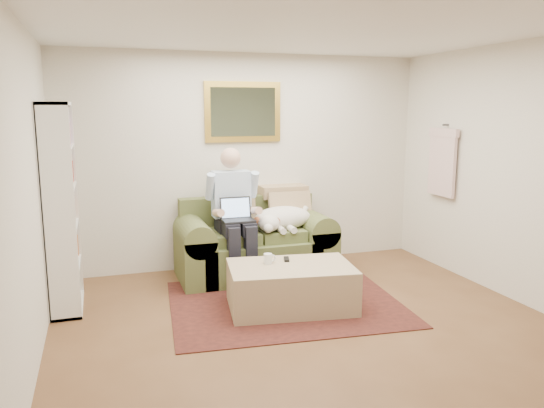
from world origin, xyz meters
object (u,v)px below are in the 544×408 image
coffee_mug (268,259)px  bookshelf (61,208)px  sleeping_dog (283,218)px  ottoman (291,287)px  sofa (254,249)px  laptop (237,214)px  seated_man (235,216)px

coffee_mug → bookshelf: 2.05m
bookshelf → sleeping_dog: bearing=7.8°
ottoman → sofa: bearing=91.7°
laptop → ottoman: bearing=-71.6°
sofa → coffee_mug: sofa is taller
ottoman → bookshelf: bearing=160.7°
laptop → coffee_mug: bearing=-82.0°
laptop → coffee_mug: (0.11, -0.78, -0.30)m
sleeping_dog → coffee_mug: 1.06m
ottoman → bookshelf: 2.35m
bookshelf → coffee_mug: bearing=-17.5°
sleeping_dog → bookshelf: (-2.38, -0.32, 0.32)m
sofa → seated_man: bearing=-148.5°
sleeping_dog → ottoman: 1.19m
sleeping_dog → coffee_mug: size_ratio=7.37×
seated_man → sleeping_dog: size_ratio=2.04×
laptop → coffee_mug: size_ratio=3.47×
sofa → bookshelf: (-2.06, -0.41, 0.69)m
sleeping_dog → bookshelf: size_ratio=0.37×
seated_man → coffee_mug: size_ratio=15.05×
coffee_mug → bookshelf: bookshelf is taller
seated_man → sofa: bearing=31.5°
seated_man → bookshelf: bearing=-172.0°
seated_man → bookshelf: size_ratio=0.75×
laptop → sleeping_dog: size_ratio=0.47×
coffee_mug → sleeping_dog: bearing=62.5°
seated_man → ottoman: seated_man is taller
sleeping_dog → seated_man: bearing=-172.9°
ottoman → coffee_mug: (-0.19, 0.13, 0.27)m
sofa → bookshelf: bookshelf is taller
seated_man → bookshelf: bookshelf is taller
ottoman → laptop: bearing=108.4°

